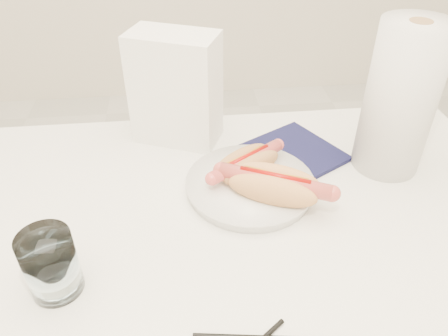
{
  "coord_description": "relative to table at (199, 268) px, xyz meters",
  "views": [
    {
      "loc": [
        -0.01,
        -0.49,
        1.27
      ],
      "look_at": [
        0.05,
        0.1,
        0.82
      ],
      "focal_mm": 35.29,
      "sensor_mm": 36.0,
      "label": 1
    }
  ],
  "objects": [
    {
      "name": "table",
      "position": [
        0.0,
        0.0,
        0.0
      ],
      "size": [
        1.2,
        0.8,
        0.75
      ],
      "color": "white",
      "rests_on": "ground"
    },
    {
      "name": "plate",
      "position": [
        0.1,
        0.12,
        0.07
      ],
      "size": [
        0.28,
        0.28,
        0.02
      ],
      "primitive_type": "cylinder",
      "rotation": [
        0.0,
        0.0,
        -0.29
      ],
      "color": "white",
      "rests_on": "table"
    },
    {
      "name": "hotdog_left",
      "position": [
        0.1,
        0.15,
        0.1
      ],
      "size": [
        0.15,
        0.13,
        0.04
      ],
      "rotation": [
        0.0,
        0.0,
        0.59
      ],
      "color": "#C0844C",
      "rests_on": "plate"
    },
    {
      "name": "hotdog_right",
      "position": [
        0.14,
        0.08,
        0.1
      ],
      "size": [
        0.19,
        0.13,
        0.05
      ],
      "rotation": [
        0.0,
        0.0,
        -0.45
      ],
      "color": "#E69D59",
      "rests_on": "plate"
    },
    {
      "name": "water_glass",
      "position": [
        -0.2,
        -0.06,
        0.11
      ],
      "size": [
        0.07,
        0.07,
        0.1
      ],
      "primitive_type": "cylinder",
      "color": "white",
      "rests_on": "table"
    },
    {
      "name": "napkin_box",
      "position": [
        -0.02,
        0.32,
        0.17
      ],
      "size": [
        0.2,
        0.16,
        0.23
      ],
      "primitive_type": "cube",
      "rotation": [
        0.0,
        0.0,
        -0.4
      ],
      "color": "white",
      "rests_on": "table"
    },
    {
      "name": "navy_napkin",
      "position": [
        0.21,
        0.22,
        0.06
      ],
      "size": [
        0.23,
        0.23,
        0.01
      ],
      "primitive_type": "cube",
      "rotation": [
        0.0,
        0.0,
        0.52
      ],
      "color": "#111236",
      "rests_on": "table"
    },
    {
      "name": "paper_towel_roll",
      "position": [
        0.38,
        0.18,
        0.2
      ],
      "size": [
        0.15,
        0.15,
        0.28
      ],
      "primitive_type": "cylinder",
      "rotation": [
        0.0,
        0.0,
        -0.22
      ],
      "color": "silver",
      "rests_on": "table"
    }
  ]
}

